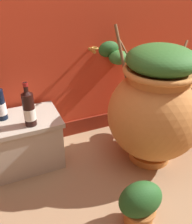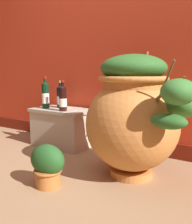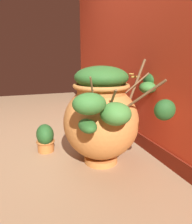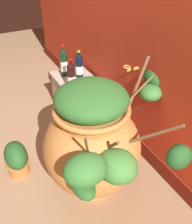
# 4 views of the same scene
# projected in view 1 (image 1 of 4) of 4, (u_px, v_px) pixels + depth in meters

# --- Properties ---
(terracotta_urn) EXTENTS (0.86, 0.95, 0.91)m
(terracotta_urn) POSITION_uv_depth(u_px,v_px,m) (157.00, 105.00, 1.68)
(terracotta_urn) COLOR #CC7F3D
(terracotta_urn) RESTS_ON ground_plane
(stone_ledge) EXTENTS (0.61, 0.37, 0.38)m
(stone_ledge) POSITION_uv_depth(u_px,v_px,m) (18.00, 141.00, 1.72)
(stone_ledge) COLOR beige
(stone_ledge) RESTS_ON ground_plane
(wine_bottle_right) EXTENTS (0.07, 0.07, 0.29)m
(wine_bottle_right) POSITION_uv_depth(u_px,v_px,m) (29.00, 108.00, 1.53)
(wine_bottle_right) COLOR black
(wine_bottle_right) RESTS_ON stone_ledge
(potted_shrub) EXTENTS (0.25, 0.19, 0.28)m
(potted_shrub) POSITION_uv_depth(u_px,v_px,m) (140.00, 204.00, 1.32)
(potted_shrub) COLOR #C17033
(potted_shrub) RESTS_ON ground_plane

